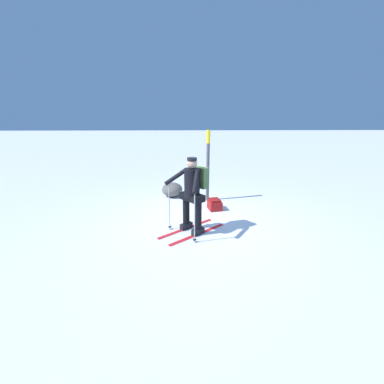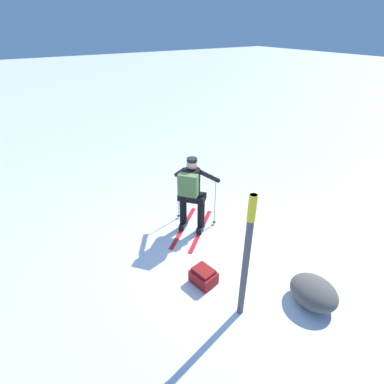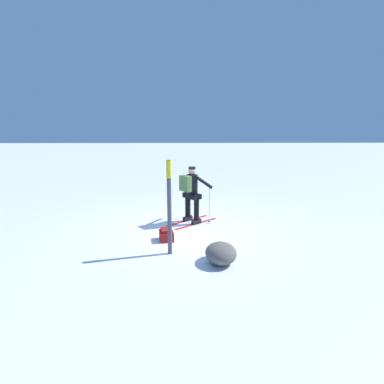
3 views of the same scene
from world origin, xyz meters
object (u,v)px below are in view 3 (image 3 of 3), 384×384
object	(u,v)px
skier	(191,191)
rock_boulder	(221,253)
trail_marker	(169,201)
dropped_backpack	(166,235)

from	to	relation	value
skier	rock_boulder	size ratio (longest dim) A/B	2.15
trail_marker	rock_boulder	world-z (taller)	trail_marker
skier	trail_marker	xyz separation A→B (m)	(-2.16, 0.51, 0.26)
dropped_backpack	skier	bearing A→B (deg)	-25.17
dropped_backpack	rock_boulder	world-z (taller)	rock_boulder
trail_marker	rock_boulder	xyz separation A→B (m)	(-0.47, -1.08, -1.00)
rock_boulder	skier	bearing A→B (deg)	12.20
rock_boulder	trail_marker	bearing A→B (deg)	66.33
dropped_backpack	rock_boulder	xyz separation A→B (m)	(-1.27, -1.21, 0.07)
dropped_backpack	trail_marker	xyz separation A→B (m)	(-0.80, -0.13, 1.07)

